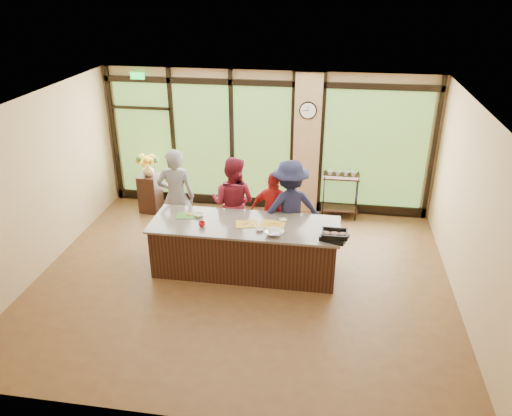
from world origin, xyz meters
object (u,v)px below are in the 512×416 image
(cook_right, at_px, (290,209))
(bar_cart, at_px, (340,190))
(roasting_pan, at_px, (334,237))
(cook_left, at_px, (176,197))
(flower_stand, at_px, (150,193))
(island_base, at_px, (245,248))

(cook_right, height_order, bar_cart, cook_right)
(roasting_pan, bearing_deg, cook_right, 146.54)
(cook_left, height_order, flower_stand, cook_left)
(roasting_pan, xyz_separation_m, flower_stand, (-3.96, 2.41, -0.54))
(bar_cart, bearing_deg, roasting_pan, -93.34)
(island_base, bearing_deg, flower_stand, 139.75)
(flower_stand, bearing_deg, bar_cart, 10.84)
(cook_right, bearing_deg, cook_left, -26.34)
(cook_right, height_order, roasting_pan, cook_right)
(flower_stand, bearing_deg, cook_left, -45.52)
(island_base, distance_m, roasting_pan, 1.62)
(cook_right, bearing_deg, roasting_pan, 104.01)
(cook_left, relative_size, cook_right, 1.04)
(island_base, distance_m, flower_stand, 3.23)
(roasting_pan, height_order, flower_stand, roasting_pan)
(roasting_pan, relative_size, bar_cart, 0.39)
(island_base, relative_size, cook_right, 1.70)
(flower_stand, bearing_deg, roasting_pan, -25.53)
(flower_stand, bearing_deg, cook_right, -17.61)
(island_base, bearing_deg, roasting_pan, -12.07)
(cook_left, height_order, cook_right, cook_left)
(cook_right, xyz_separation_m, roasting_pan, (0.81, -1.05, 0.04))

